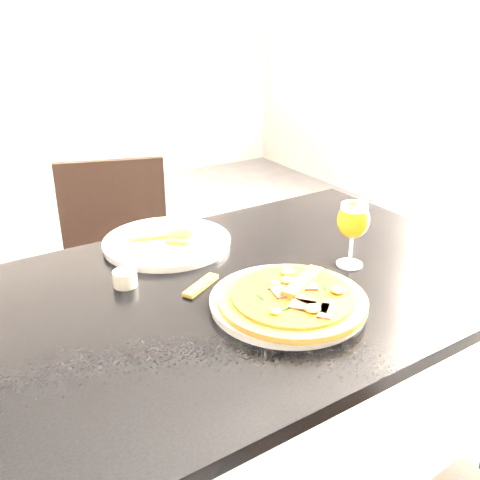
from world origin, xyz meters
TOP-DOWN VIEW (x-y plane):
  - dining_table at (0.27, -0.26)m, footprint 1.22×0.83m
  - chair_far at (0.20, 0.49)m, footprint 0.49×0.49m
  - plate_main at (0.27, -0.39)m, footprint 0.38×0.38m
  - pizza at (0.27, -0.40)m, footprint 0.30×0.30m
  - plate_second at (0.19, 0.02)m, footprint 0.42×0.42m
  - crust_scraps at (0.20, 0.02)m, footprint 0.18×0.12m
  - loose_crust at (0.16, -0.22)m, footprint 0.11×0.08m
  - sauce_cup at (0.02, -0.13)m, footprint 0.05×0.05m
  - beer_glass at (0.51, -0.31)m, footprint 0.07×0.07m

SIDE VIEW (x-z plane):
  - chair_far at x=0.20m, z-range 0.04..0.88m
  - dining_table at x=0.27m, z-range 0.28..1.03m
  - loose_crust at x=0.16m, z-range 0.75..0.76m
  - plate_main at x=0.27m, z-range 0.75..0.77m
  - plate_second at x=0.19m, z-range 0.75..0.77m
  - sauce_cup at x=0.02m, z-range 0.75..0.79m
  - crust_scraps at x=0.20m, z-range 0.77..0.78m
  - pizza at x=0.27m, z-range 0.76..0.79m
  - beer_glass at x=0.51m, z-range 0.78..0.94m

